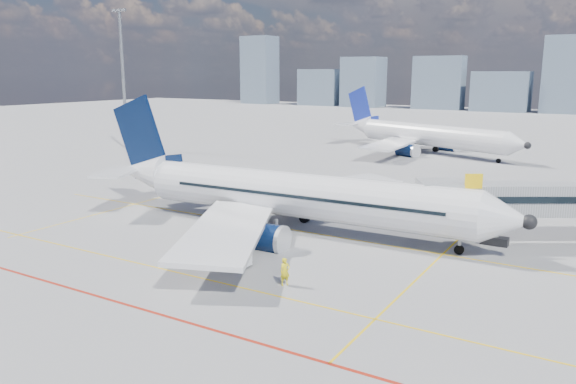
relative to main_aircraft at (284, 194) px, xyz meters
name	(u,v)px	position (x,y,z in m)	size (l,w,h in m)	color
ground	(240,253)	(0.89, -8.15, -3.22)	(420.00, 420.00, 0.00)	gray
apron_markings	(204,266)	(0.31, -12.06, -3.21)	(90.00, 35.12, 0.01)	#E6B60C
floodlight_mast_nw	(123,76)	(-54.11, 31.84, 10.37)	(3.20, 0.61, 25.45)	gray
distant_skyline	(516,82)	(-9.84, 181.85, 7.70)	(252.53, 15.62, 30.88)	slate
main_aircraft	(284,194)	(0.00, 0.00, 0.00)	(42.35, 36.89, 12.34)	silver
second_aircraft	(424,135)	(-4.67, 56.22, 0.00)	(38.56, 32.65, 11.77)	silver
baggage_tug	(232,255)	(2.15, -10.98, -2.38)	(2.58, 1.61, 1.75)	silver
cargo_dolly	(219,242)	(-0.47, -9.11, -2.23)	(3.59, 2.68, 1.80)	black
belt_loader	(218,222)	(-5.21, -3.24, -2.64)	(5.54, 2.77, 2.24)	black
ramp_worker	(285,272)	(7.55, -12.25, -2.26)	(0.70, 0.46, 1.92)	yellow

